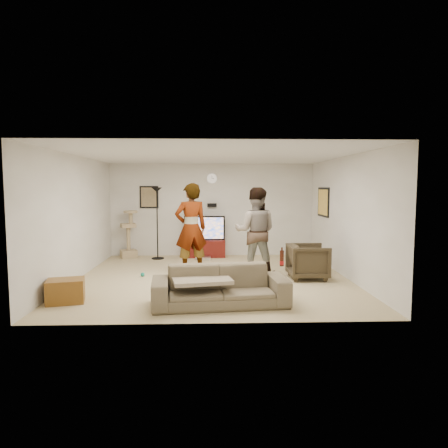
{
  "coord_description": "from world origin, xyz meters",
  "views": [
    {
      "loc": [
        -0.05,
        -8.05,
        1.86
      ],
      "look_at": [
        0.24,
        0.2,
        1.1
      ],
      "focal_mm": 31.78,
      "sensor_mm": 36.0,
      "label": 1
    }
  ],
  "objects_px": {
    "cat_tree": "(128,234)",
    "armchair": "(308,261)",
    "tv_stand": "(205,248)",
    "sofa": "(220,286)",
    "person_right": "(255,231)",
    "beer_bottle": "(282,258)",
    "side_table": "(66,291)",
    "floor_lamp": "(157,223)",
    "person_left": "(191,228)",
    "tv": "(205,228)"
  },
  "relations": [
    {
      "from": "person_left",
      "to": "person_right",
      "type": "relative_size",
      "value": 1.05
    },
    {
      "from": "tv_stand",
      "to": "tv",
      "type": "xyz_separation_m",
      "value": [
        0.0,
        0.0,
        0.55
      ]
    },
    {
      "from": "person_right",
      "to": "beer_bottle",
      "type": "xyz_separation_m",
      "value": [
        0.17,
        -2.17,
        -0.19
      ]
    },
    {
      "from": "floor_lamp",
      "to": "side_table",
      "type": "distance_m",
      "value": 4.1
    },
    {
      "from": "tv_stand",
      "to": "floor_lamp",
      "type": "distance_m",
      "value": 1.43
    },
    {
      "from": "person_right",
      "to": "side_table",
      "type": "distance_m",
      "value": 3.91
    },
    {
      "from": "floor_lamp",
      "to": "cat_tree",
      "type": "xyz_separation_m",
      "value": [
        -0.8,
        0.22,
        -0.3
      ]
    },
    {
      "from": "person_right",
      "to": "sofa",
      "type": "bearing_deg",
      "value": 80.03
    },
    {
      "from": "tv",
      "to": "person_left",
      "type": "relative_size",
      "value": 0.56
    },
    {
      "from": "person_left",
      "to": "sofa",
      "type": "relative_size",
      "value": 0.92
    },
    {
      "from": "person_left",
      "to": "armchair",
      "type": "bearing_deg",
      "value": 145.95
    },
    {
      "from": "tv",
      "to": "floor_lamp",
      "type": "xyz_separation_m",
      "value": [
        -1.22,
        -0.26,
        0.15
      ]
    },
    {
      "from": "floor_lamp",
      "to": "person_right",
      "type": "bearing_deg",
      "value": -40.26
    },
    {
      "from": "tv_stand",
      "to": "cat_tree",
      "type": "xyz_separation_m",
      "value": [
        -2.02,
        -0.04,
        0.4
      ]
    },
    {
      "from": "tv_stand",
      "to": "cat_tree",
      "type": "relative_size",
      "value": 0.87
    },
    {
      "from": "sofa",
      "to": "beer_bottle",
      "type": "distance_m",
      "value": 1.07
    },
    {
      "from": "cat_tree",
      "to": "beer_bottle",
      "type": "xyz_separation_m",
      "value": [
        3.3,
        -4.37,
        0.12
      ]
    },
    {
      "from": "cat_tree",
      "to": "sofa",
      "type": "xyz_separation_m",
      "value": [
        2.32,
        -4.37,
        -0.32
      ]
    },
    {
      "from": "person_right",
      "to": "armchair",
      "type": "distance_m",
      "value": 1.25
    },
    {
      "from": "side_table",
      "to": "armchair",
      "type": "bearing_deg",
      "value": 19.47
    },
    {
      "from": "cat_tree",
      "to": "sofa",
      "type": "bearing_deg",
      "value": -62.0
    },
    {
      "from": "cat_tree",
      "to": "armchair",
      "type": "relative_size",
      "value": 1.61
    },
    {
      "from": "tv_stand",
      "to": "person_left",
      "type": "distance_m",
      "value": 2.17
    },
    {
      "from": "tv",
      "to": "person_left",
      "type": "xyz_separation_m",
      "value": [
        -0.27,
        -2.01,
        0.2
      ]
    },
    {
      "from": "floor_lamp",
      "to": "tv_stand",
      "type": "bearing_deg",
      "value": 11.99
    },
    {
      "from": "tv_stand",
      "to": "person_left",
      "type": "relative_size",
      "value": 0.56
    },
    {
      "from": "tv_stand",
      "to": "beer_bottle",
      "type": "distance_m",
      "value": 4.62
    },
    {
      "from": "floor_lamp",
      "to": "armchair",
      "type": "relative_size",
      "value": 2.37
    },
    {
      "from": "tv_stand",
      "to": "person_left",
      "type": "bearing_deg",
      "value": -97.51
    },
    {
      "from": "tv_stand",
      "to": "side_table",
      "type": "xyz_separation_m",
      "value": [
        -2.2,
        -4.18,
        -0.04
      ]
    },
    {
      "from": "cat_tree",
      "to": "person_right",
      "type": "xyz_separation_m",
      "value": [
        3.13,
        -2.2,
        0.3
      ]
    },
    {
      "from": "tv_stand",
      "to": "tv",
      "type": "distance_m",
      "value": 0.55
    },
    {
      "from": "tv",
      "to": "side_table",
      "type": "height_order",
      "value": "tv"
    },
    {
      "from": "person_right",
      "to": "sofa",
      "type": "relative_size",
      "value": 0.88
    },
    {
      "from": "cat_tree",
      "to": "armchair",
      "type": "height_order",
      "value": "cat_tree"
    },
    {
      "from": "person_right",
      "to": "beer_bottle",
      "type": "height_order",
      "value": "person_right"
    },
    {
      "from": "sofa",
      "to": "person_right",
      "type": "bearing_deg",
      "value": 63.93
    },
    {
      "from": "person_right",
      "to": "armchair",
      "type": "bearing_deg",
      "value": 168.86
    },
    {
      "from": "floor_lamp",
      "to": "armchair",
      "type": "xyz_separation_m",
      "value": [
        3.37,
        -2.38,
        -0.57
      ]
    },
    {
      "from": "beer_bottle",
      "to": "side_table",
      "type": "relative_size",
      "value": 0.44
    },
    {
      "from": "sofa",
      "to": "side_table",
      "type": "xyz_separation_m",
      "value": [
        -2.5,
        0.23,
        -0.12
      ]
    },
    {
      "from": "cat_tree",
      "to": "side_table",
      "type": "distance_m",
      "value": 4.17
    },
    {
      "from": "floor_lamp",
      "to": "person_left",
      "type": "relative_size",
      "value": 0.95
    },
    {
      "from": "floor_lamp",
      "to": "cat_tree",
      "type": "distance_m",
      "value": 0.88
    },
    {
      "from": "tv_stand",
      "to": "beer_bottle",
      "type": "xyz_separation_m",
      "value": [
        1.28,
        -4.41,
        0.52
      ]
    },
    {
      "from": "tv",
      "to": "person_right",
      "type": "distance_m",
      "value": 2.5
    },
    {
      "from": "floor_lamp",
      "to": "beer_bottle",
      "type": "relative_size",
      "value": 7.43
    },
    {
      "from": "cat_tree",
      "to": "armchair",
      "type": "xyz_separation_m",
      "value": [
        4.16,
        -2.6,
        -0.27
      ]
    },
    {
      "from": "person_left",
      "to": "tv",
      "type": "bearing_deg",
      "value": -116.92
    },
    {
      "from": "beer_bottle",
      "to": "person_left",
      "type": "bearing_deg",
      "value": 122.86
    }
  ]
}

